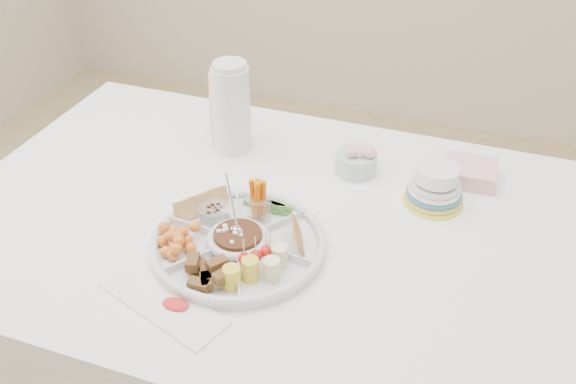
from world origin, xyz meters
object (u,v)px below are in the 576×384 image
(party_tray, at_px, (238,241))
(thermos, at_px, (232,107))
(dining_table, at_px, (269,329))
(plate_stack, at_px, (435,187))

(party_tray, bearing_deg, thermos, 115.04)
(dining_table, distance_m, thermos, 0.60)
(party_tray, relative_size, plate_stack, 2.65)
(party_tray, xyz_separation_m, plate_stack, (0.37, 0.32, 0.02))
(thermos, bearing_deg, plate_stack, -7.21)
(dining_table, relative_size, plate_stack, 10.58)
(party_tray, height_order, plate_stack, plate_stack)
(dining_table, distance_m, party_tray, 0.42)
(dining_table, xyz_separation_m, party_tray, (-0.02, -0.13, 0.40))
(dining_table, xyz_separation_m, thermos, (-0.20, 0.26, 0.51))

